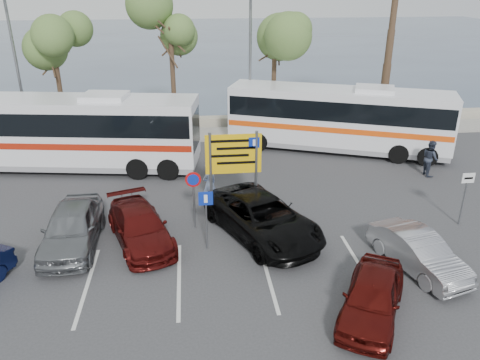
{
  "coord_description": "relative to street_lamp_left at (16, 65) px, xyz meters",
  "views": [
    {
      "loc": [
        -0.62,
        -13.77,
        8.97
      ],
      "look_at": [
        1.24,
        3.0,
        1.67
      ],
      "focal_mm": 35.0,
      "sensor_mm": 36.0,
      "label": 1
    }
  ],
  "objects": [
    {
      "name": "ground",
      "position": [
        10.0,
        -13.52,
        -4.6
      ],
      "size": [
        120.0,
        120.0,
        0.0
      ],
      "primitive_type": "plane",
      "color": "#363638",
      "rests_on": "ground"
    },
    {
      "name": "kerb_strip",
      "position": [
        10.0,
        0.48,
        -4.52
      ],
      "size": [
        44.0,
        2.4,
        0.15
      ],
      "primitive_type": "cube",
      "color": "gray",
      "rests_on": "ground"
    },
    {
      "name": "seawall",
      "position": [
        10.0,
        2.48,
        -4.3
      ],
      "size": [
        48.0,
        0.8,
        0.6
      ],
      "primitive_type": "cube",
      "color": "#ABA288",
      "rests_on": "ground"
    },
    {
      "name": "sea",
      "position": [
        10.0,
        46.48,
        -4.59
      ],
      "size": [
        140.0,
        140.0,
        0.0
      ],
      "primitive_type": "plane",
      "color": "#3A475D",
      "rests_on": "ground"
    },
    {
      "name": "tree_left",
      "position": [
        2.0,
        0.48,
        1.41
      ],
      "size": [
        3.2,
        3.2,
        7.2
      ],
      "color": "#382619",
      "rests_on": "kerb_strip"
    },
    {
      "name": "tree_mid",
      "position": [
        8.5,
        0.48,
        2.06
      ],
      "size": [
        3.2,
        3.2,
        8.0
      ],
      "color": "#382619",
      "rests_on": "kerb_strip"
    },
    {
      "name": "tree_right",
      "position": [
        14.5,
        0.48,
        1.57
      ],
      "size": [
        3.2,
        3.2,
        7.4
      ],
      "color": "#382619",
      "rests_on": "kerb_strip"
    },
    {
      "name": "street_lamp_left",
      "position": [
        0.0,
        0.0,
        0.0
      ],
      "size": [
        0.45,
        1.15,
        8.01
      ],
      "color": "slate",
      "rests_on": "kerb_strip"
    },
    {
      "name": "street_lamp_right",
      "position": [
        13.0,
        0.0,
        0.0
      ],
      "size": [
        0.45,
        1.15,
        8.01
      ],
      "color": "slate",
      "rests_on": "kerb_strip"
    },
    {
      "name": "direction_sign",
      "position": [
        11.0,
        -10.32,
        -2.17
      ],
      "size": [
        2.2,
        0.12,
        3.6
      ],
      "color": "slate",
      "rests_on": "ground"
    },
    {
      "name": "sign_no_stop",
      "position": [
        9.4,
        -11.13,
        -3.02
      ],
      "size": [
        0.6,
        0.08,
        2.35
      ],
      "color": "slate",
      "rests_on": "ground"
    },
    {
      "name": "sign_parking",
      "position": [
        9.8,
        -12.73,
        -3.13
      ],
      "size": [
        0.5,
        0.07,
        2.25
      ],
      "color": "slate",
      "rests_on": "ground"
    },
    {
      "name": "sign_taxi",
      "position": [
        19.8,
        -12.03,
        -3.18
      ],
      "size": [
        0.5,
        0.07,
        2.2
      ],
      "color": "slate",
      "rests_on": "ground"
    },
    {
      "name": "lane_markings",
      "position": [
        8.86,
        -14.52,
        -4.6
      ],
      "size": [
        12.02,
        4.2,
        0.01
      ],
      "primitive_type": null,
      "color": "silver",
      "rests_on": "ground"
    },
    {
      "name": "coach_bus_left",
      "position": [
        3.5,
        -4.24,
        -2.79
      ],
      "size": [
        12.75,
        4.57,
        3.89
      ],
      "color": "white",
      "rests_on": "ground"
    },
    {
      "name": "coach_bus_right",
      "position": [
        17.5,
        -3.02,
        -2.87
      ],
      "size": [
        12.02,
        6.78,
        3.72
      ],
      "color": "white",
      "rests_on": "ground"
    },
    {
      "name": "car_silver_a",
      "position": [
        5.0,
        -12.02,
        -3.83
      ],
      "size": [
        1.85,
        4.52,
        1.54
      ],
      "primitive_type": "imported",
      "rotation": [
        0.0,
        0.0,
        0.01
      ],
      "color": "slate",
      "rests_on": "ground"
    },
    {
      "name": "car_maroon",
      "position": [
        7.4,
        -12.02,
        -3.96
      ],
      "size": [
        3.11,
        4.74,
        1.28
      ],
      "primitive_type": "imported",
      "rotation": [
        0.0,
        0.0,
        0.33
      ],
      "color": "#510F0D",
      "rests_on": "ground"
    },
    {
      "name": "car_red",
      "position": [
        14.31,
        -16.9,
        -3.95
      ],
      "size": [
        3.23,
        4.08,
        1.3
      ],
      "primitive_type": "imported",
      "rotation": [
        0.0,
        0.0,
        -0.52
      ],
      "color": "#4F0E0B",
      "rests_on": "ground"
    },
    {
      "name": "suv_black",
      "position": [
        11.91,
        -12.02,
        -3.84
      ],
      "size": [
        4.58,
        6.03,
        1.52
      ],
      "primitive_type": "imported",
      "rotation": [
        0.0,
        0.0,
        0.43
      ],
      "color": "black",
      "rests_on": "ground"
    },
    {
      "name": "car_silver_b",
      "position": [
        16.71,
        -14.76,
        -3.97
      ],
      "size": [
        2.35,
        4.07,
        1.27
      ],
      "primitive_type": "imported",
      "rotation": [
        0.0,
        0.0,
        0.28
      ],
      "color": "#95969B",
      "rests_on": "ground"
    },
    {
      "name": "pedestrian_near",
      "position": [
        10.09,
        -8.87,
        -3.75
      ],
      "size": [
        0.73,
        0.65,
        1.69
      ],
      "primitive_type": "imported",
      "rotation": [
        0.0,
        0.0,
        3.63
      ],
      "color": "#98ADDD",
      "rests_on": "ground"
    },
    {
      "name": "pedestrian_far",
      "position": [
        21.0,
        -7.04,
        -3.71
      ],
      "size": [
        0.69,
        0.88,
        1.77
      ],
      "primitive_type": "imported",
      "rotation": [
        0.0,
        0.0,
        1.55
      ],
      "color": "#2D3444",
      "rests_on": "ground"
    }
  ]
}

